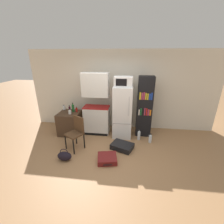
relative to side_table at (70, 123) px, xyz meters
name	(u,v)px	position (x,y,z in m)	size (l,w,h in m)	color
ground_plane	(108,159)	(1.48, -1.25, -0.37)	(24.00, 24.00, 0.00)	#A3754C
wall_back	(122,91)	(1.68, 0.75, 0.98)	(6.40, 0.10, 2.69)	silver
side_table	(70,123)	(0.00, 0.00, 0.00)	(0.67, 0.70, 0.73)	#422D1E
kitchen_hutch	(96,107)	(0.90, 0.13, 0.57)	(0.84, 0.46, 2.01)	silver
refrigerator	(123,112)	(1.76, 0.04, 0.45)	(0.58, 0.64, 1.64)	white
microwave	(123,81)	(1.75, 0.04, 1.42)	(0.53, 0.38, 0.29)	silver
bookshelf	(144,107)	(2.44, 0.18, 0.60)	(0.47, 0.35, 1.93)	black
bottle_milk_white	(70,112)	(0.07, -0.10, 0.43)	(0.09, 0.09, 0.15)	white
bottle_green_tall	(73,108)	(0.11, 0.12, 0.49)	(0.08, 0.08, 0.30)	#1E6028
bottle_clear_short	(64,108)	(-0.27, 0.26, 0.44)	(0.08, 0.08, 0.17)	silver
bottle_wine_dark	(70,109)	(0.03, 0.02, 0.47)	(0.06, 0.06, 0.25)	black
bottle_ketchup_red	(77,110)	(0.23, 0.10, 0.44)	(0.06, 0.06, 0.17)	#AD1914
chair	(77,130)	(0.53, -0.82, 0.18)	(0.55, 0.55, 0.93)	black
suitcase_large_flat	(107,159)	(1.46, -1.32, -0.30)	(0.55, 0.52, 0.14)	maroon
suitcase_small_flat	(122,146)	(1.81, -0.74, -0.29)	(0.70, 0.61, 0.15)	black
handbag	(65,156)	(0.39, -1.42, -0.24)	(0.36, 0.20, 0.33)	black
water_bottle_front	(139,135)	(2.30, -0.18, -0.22)	(0.09, 0.09, 0.35)	silver
water_bottle_middle	(150,139)	(2.63, -0.31, -0.24)	(0.09, 0.09, 0.30)	silver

